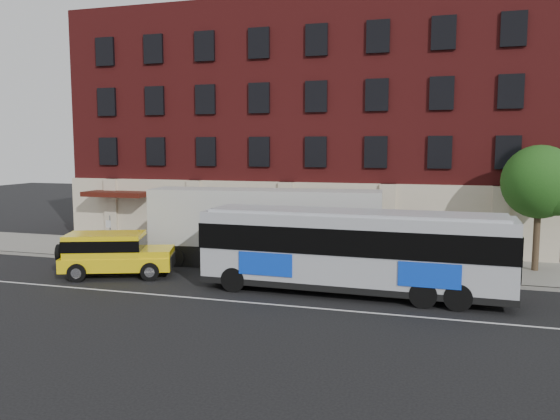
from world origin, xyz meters
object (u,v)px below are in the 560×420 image
(street_tree, at_px, (540,185))
(shipping_container, at_px, (265,228))
(sign_pole, at_px, (110,235))
(city_bus, at_px, (353,248))
(yellow_suv, at_px, (113,252))

(street_tree, xyz_separation_m, shipping_container, (-13.48, -2.09, -2.41))
(sign_pole, distance_m, street_tree, 22.49)
(sign_pole, relative_size, street_tree, 0.40)
(street_tree, bearing_deg, sign_pole, -171.39)
(street_tree, height_order, city_bus, street_tree)
(shipping_container, bearing_deg, sign_pole, -171.69)
(shipping_container, bearing_deg, street_tree, 8.80)
(street_tree, height_order, shipping_container, street_tree)
(yellow_suv, bearing_deg, city_bus, 0.36)
(street_tree, bearing_deg, yellow_suv, -161.72)
(sign_pole, xyz_separation_m, yellow_suv, (2.27, -3.19, -0.24))
(sign_pole, distance_m, yellow_suv, 3.93)
(yellow_suv, bearing_deg, shipping_container, 35.23)
(sign_pole, bearing_deg, yellow_suv, -54.55)
(yellow_suv, xyz_separation_m, shipping_container, (6.29, 4.44, 0.78))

